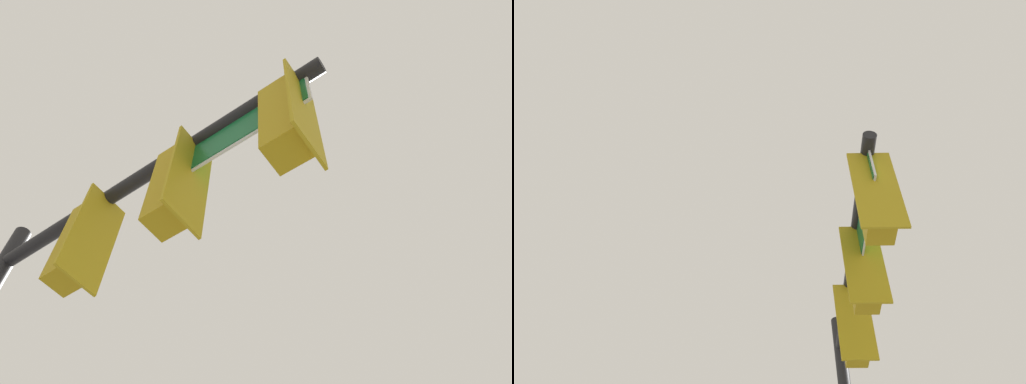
{
  "view_description": "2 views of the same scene",
  "coord_description": "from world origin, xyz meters",
  "views": [
    {
      "loc": [
        -1.2,
        -10.05,
        1.93
      ],
      "look_at": [
        -3.22,
        -6.6,
        7.65
      ],
      "focal_mm": 35.0,
      "sensor_mm": 36.0,
      "label": 1
    },
    {
      "loc": [
        1.76,
        -9.61,
        1.57
      ],
      "look_at": [
        -3.14,
        -9.34,
        7.32
      ],
      "focal_mm": 35.0,
      "sensor_mm": 36.0,
      "label": 2
    }
  ],
  "objects": [
    {
      "name": "signal_pole_near",
      "position": [
        -4.29,
        -8.03,
        5.21
      ],
      "size": [
        4.72,
        0.7,
        7.17
      ],
      "color": "black",
      "rests_on": "ground_plane"
    }
  ]
}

